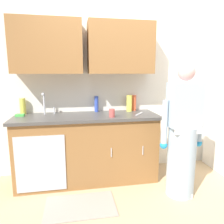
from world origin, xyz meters
name	(u,v)px	position (x,y,z in m)	size (l,w,h in m)	color
ground_plane	(139,203)	(0.00, 0.00, 0.00)	(9.00, 9.00, 0.00)	tan
kitchen_wall_with_uppers	(113,75)	(-0.14, 0.99, 1.48)	(4.80, 0.44, 2.70)	silver
counter_cabinet	(88,149)	(-0.55, 0.70, 0.45)	(1.90, 0.62, 0.90)	brown
countertop	(87,117)	(-0.55, 0.70, 0.92)	(1.96, 0.66, 0.04)	#474442
sink	(47,117)	(-1.09, 0.71, 0.93)	(0.50, 0.36, 0.35)	#B7BABF
person_at_sink	(182,141)	(0.56, 0.10, 0.69)	(0.55, 0.34, 1.62)	white
floor_mat	(80,206)	(-0.69, 0.05, 0.01)	(0.80, 0.50, 0.01)	gray
bottle_cleaner_spray	(23,106)	(-1.43, 0.94, 1.05)	(0.08, 0.08, 0.22)	#D8D14C
bottle_water_short	(96,104)	(-0.39, 0.93, 1.06)	(0.06, 0.06, 0.23)	#334CB2
bottle_dish_liquid	(134,103)	(0.18, 0.94, 1.06)	(0.07, 0.07, 0.24)	#E05933
bottle_water_tall	(129,103)	(0.10, 0.88, 1.06)	(0.08, 0.08, 0.24)	#D8D14C
cup_by_sink	(112,113)	(-0.24, 0.51, 0.99)	(0.08, 0.08, 0.11)	#B24C47
knife_on_counter	(139,114)	(0.18, 0.65, 0.94)	(0.24, 0.02, 0.01)	silver
sponge	(20,115)	(-1.44, 0.78, 0.96)	(0.11, 0.07, 0.03)	#4CBF4C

